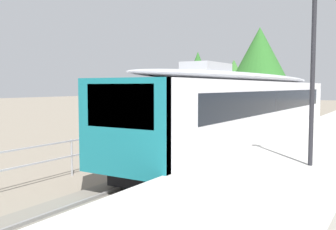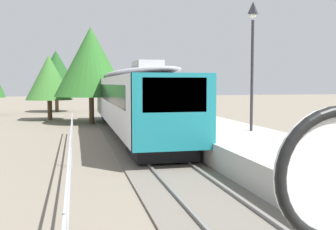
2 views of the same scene
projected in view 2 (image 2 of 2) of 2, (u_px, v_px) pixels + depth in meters
name	position (u px, v px, depth m)	size (l,w,h in m)	color
ground_plane	(80.00, 162.00, 15.07)	(160.00, 160.00, 0.00)	slate
track_rails	(159.00, 157.00, 15.73)	(3.20, 60.00, 0.14)	#6B665B
commuter_train	(132.00, 97.00, 22.87)	(2.82, 20.35, 3.74)	silver
station_platform	(238.00, 144.00, 16.43)	(3.90, 60.00, 0.90)	#B7B5AD
platform_lamp_mid_platform	(253.00, 42.00, 16.78)	(0.34, 0.34, 5.35)	#232328
tree_behind_station_far	(56.00, 70.00, 40.92)	(4.38, 4.38, 6.20)	brown
tree_distant_left	(91.00, 62.00, 29.23)	(5.27, 5.27, 6.94)	brown
tree_distant_centre	(49.00, 78.00, 31.86)	(3.66, 3.66, 5.12)	brown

